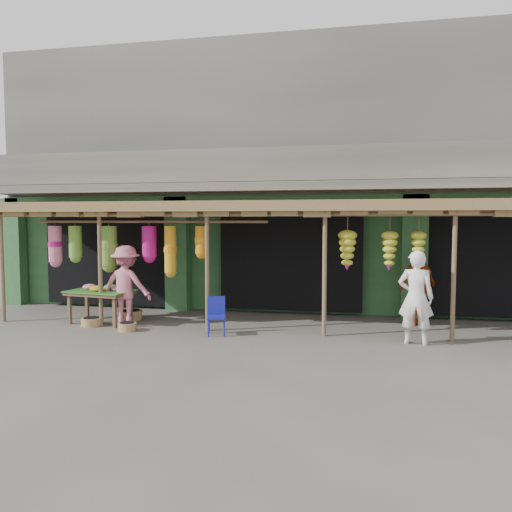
% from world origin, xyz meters
% --- Properties ---
extents(ground, '(80.00, 80.00, 0.00)m').
position_xyz_m(ground, '(0.00, 0.00, 0.00)').
color(ground, '#514C47').
rests_on(ground, ground).
extents(building, '(16.40, 6.80, 7.00)m').
position_xyz_m(building, '(-0.00, 4.87, 3.37)').
color(building, gray).
rests_on(building, ground).
extents(awning, '(14.00, 2.70, 2.79)m').
position_xyz_m(awning, '(-0.18, 0.80, 2.57)').
color(awning, brown).
rests_on(awning, ground).
extents(flower_table, '(1.59, 1.07, 0.89)m').
position_xyz_m(flower_table, '(-4.15, 0.09, 0.72)').
color(flower_table, brown).
rests_on(flower_table, ground).
extents(blue_chair, '(0.46, 0.47, 0.79)m').
position_xyz_m(blue_chair, '(-1.22, -0.50, 0.44)').
color(blue_chair, '#161C93').
rests_on(blue_chair, ground).
extents(basket_left, '(0.67, 0.67, 0.22)m').
position_xyz_m(basket_left, '(-3.66, 0.57, 0.11)').
color(basket_left, olive).
rests_on(basket_left, ground).
extents(basket_mid, '(0.56, 0.56, 0.18)m').
position_xyz_m(basket_mid, '(-4.22, -0.23, 0.09)').
color(basket_mid, '#9E7D46').
rests_on(basket_mid, ground).
extents(basket_right, '(0.50, 0.50, 0.18)m').
position_xyz_m(basket_right, '(-3.19, -0.57, 0.09)').
color(basket_right, '#9F7D4A').
rests_on(basket_right, ground).
extents(person_front, '(0.71, 0.51, 1.81)m').
position_xyz_m(person_front, '(2.76, -0.55, 0.90)').
color(person_front, white).
rests_on(person_front, ground).
extents(person_vendor, '(1.08, 1.04, 1.80)m').
position_xyz_m(person_vendor, '(3.01, 1.31, 0.90)').
color(person_vendor, '#BF4912').
rests_on(person_vendor, ground).
extents(person_shopper, '(1.20, 0.73, 1.81)m').
position_xyz_m(person_shopper, '(-3.50, 0.04, 0.91)').
color(person_shopper, '#D47087').
rests_on(person_shopper, ground).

